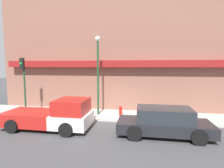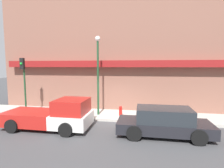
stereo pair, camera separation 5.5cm
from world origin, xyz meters
The scene contains 8 objects.
ground_plane centered at (0.00, 0.00, 0.00)m, with size 80.00×80.00×0.00m, color #424244.
sidewalk centered at (0.00, 1.28, 0.09)m, with size 36.00×2.56×0.17m.
building centered at (0.01, 4.04, 5.83)m, with size 19.80×3.80×11.70m.
pickup_truck centered at (-3.26, -1.76, 0.78)m, with size 5.03×2.22×1.77m.
parked_car centered at (2.90, -1.76, 0.73)m, with size 4.76×2.00×1.48m.
fire_hydrant centered at (0.33, 0.94, 0.52)m, with size 0.22×0.22×0.69m.
street_lamp centered at (-1.28, 0.95, 3.61)m, with size 0.36×0.36×5.49m.
traffic_light centered at (-6.64, 0.39, 2.92)m, with size 0.28×0.42×4.01m.
Camera 1 is at (1.69, -10.89, 3.63)m, focal length 28.00 mm.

